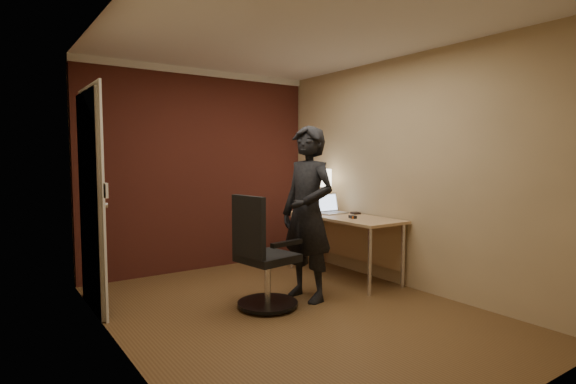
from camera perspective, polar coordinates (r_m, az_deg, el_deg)
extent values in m
plane|color=brown|center=(4.28, 0.36, -14.87)|extent=(4.00, 4.00, 0.00)
plane|color=white|center=(4.18, 0.38, 19.50)|extent=(4.00, 4.00, 0.00)
plane|color=tan|center=(5.79, -11.11, 2.74)|extent=(3.00, 0.00, 3.00)
plane|color=tan|center=(2.67, 25.92, 0.44)|extent=(3.00, 0.00, 3.00)
plane|color=tan|center=(3.41, -20.76, 1.38)|extent=(0.00, 4.00, 4.00)
plane|color=tan|center=(5.05, 14.44, 2.44)|extent=(0.00, 4.00, 4.00)
cube|color=maroon|center=(5.76, -10.99, 2.73)|extent=(2.98, 0.06, 2.50)
cube|color=silver|center=(5.84, -11.13, 14.67)|extent=(3.00, 0.08, 0.08)
cube|color=silver|center=(3.57, -20.67, 21.20)|extent=(0.08, 4.00, 0.08)
cube|color=silver|center=(5.13, 14.41, 16.08)|extent=(0.08, 4.00, 0.08)
cube|color=silver|center=(4.50, -23.76, -1.22)|extent=(0.05, 0.82, 2.02)
cube|color=silver|center=(4.50, -23.57, -1.21)|extent=(0.02, 0.92, 2.12)
cylinder|color=silver|center=(4.19, -22.29, -1.57)|extent=(0.05, 0.05, 0.05)
cube|color=silver|center=(3.85, -22.12, 0.18)|extent=(0.02, 0.08, 0.12)
cube|color=tan|center=(5.30, 7.02, -3.17)|extent=(0.60, 1.50, 0.03)
cube|color=tan|center=(5.53, 9.17, -5.86)|extent=(0.02, 1.38, 0.54)
cylinder|color=silver|center=(4.70, 10.34, -8.72)|extent=(0.04, 0.04, 0.70)
cylinder|color=silver|center=(5.74, 0.48, -6.25)|extent=(0.04, 0.04, 0.70)
cylinder|color=silver|center=(5.06, 14.38, -7.84)|extent=(0.04, 0.04, 0.70)
cylinder|color=silver|center=(6.03, 4.38, -5.72)|extent=(0.04, 0.04, 0.70)
cube|color=silver|center=(5.74, 3.97, -2.34)|extent=(0.11, 0.11, 0.01)
cylinder|color=silver|center=(5.72, 3.98, -0.77)|extent=(0.01, 0.01, 0.30)
cube|color=white|center=(5.70, 3.99, 1.83)|extent=(0.22, 0.22, 0.22)
cube|color=silver|center=(5.49, 5.70, -2.65)|extent=(0.33, 0.23, 0.01)
cube|color=silver|center=(5.57, 4.94, -1.34)|extent=(0.33, 0.06, 0.22)
cube|color=#B2CCF2|center=(5.56, 5.00, -1.34)|extent=(0.30, 0.05, 0.19)
cube|color=gray|center=(5.48, 5.77, -2.58)|extent=(0.28, 0.13, 0.00)
cube|color=black|center=(5.09, 8.21, -3.15)|extent=(0.09, 0.11, 0.03)
cube|color=black|center=(5.48, 8.56, -2.66)|extent=(0.12, 0.13, 0.02)
cylinder|color=black|center=(4.36, -2.60, -13.94)|extent=(0.57, 0.57, 0.03)
cylinder|color=silver|center=(4.30, -2.61, -11.23)|extent=(0.06, 0.06, 0.43)
cube|color=black|center=(4.24, -2.62, -8.33)|extent=(0.53, 0.53, 0.07)
cube|color=black|center=(4.04, -5.05, -4.43)|extent=(0.11, 0.43, 0.56)
cube|color=black|center=(4.41, -4.88, -5.56)|extent=(0.35, 0.10, 0.04)
cube|color=black|center=(4.01, -0.16, -6.54)|extent=(0.35, 0.10, 0.04)
imported|color=black|center=(4.44, 2.51, -2.73)|extent=(0.50, 0.68, 1.72)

